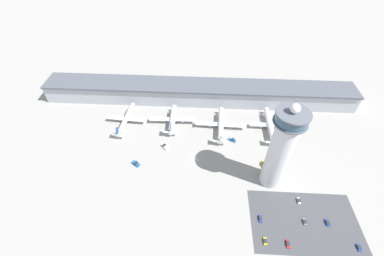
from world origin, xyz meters
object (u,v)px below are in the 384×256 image
Objects in this scene: car_yellow_taxi at (305,222)px; airplane_gate_charlie at (221,125)px; car_grey_coupe at (328,223)px; airplane_gate_alpha at (126,119)px; service_truck_baggage at (136,164)px; car_red_hatchback at (299,201)px; control_tower at (281,148)px; airplane_gate_delta at (270,125)px; car_white_wagon at (265,241)px; car_maroon_suv at (359,248)px; car_green_van at (288,244)px; airplane_gate_bravo at (173,119)px; service_truck_fuel at (264,165)px; car_silver_sedan at (260,219)px; service_truck_catering at (232,140)px; service_truck_water at (165,146)px.

airplane_gate_charlie is at bearing 121.73° from car_yellow_taxi.
airplane_gate_alpha is at bearing 150.12° from car_grey_coupe.
car_red_hatchback is at bearing -12.02° from service_truck_baggage.
control_tower reaches higher than car_red_hatchback.
airplane_gate_delta is at bearing 105.29° from car_grey_coupe.
car_yellow_taxi is 0.97× the size of car_white_wagon.
car_yellow_taxi reaches higher than car_maroon_suv.
airplane_gate_alpha is 147.72m from car_green_van.
airplane_gate_charlie is 9.57× the size of car_white_wagon.
car_green_van is (-38.80, -0.17, 0.02)m from car_maroon_suv.
airplane_gate_bravo is 81.15m from service_truck_fuel.
car_silver_sedan is (-13.28, 14.17, -0.01)m from car_green_van.
car_maroon_suv is 29.25m from car_yellow_taxi.
car_silver_sedan is at bearing 178.71° from car_yellow_taxi.
car_yellow_taxi reaches higher than car_silver_sedan.
airplane_gate_charlie reaches higher than car_green_van.
service_truck_baggage is at bearing 159.47° from car_maroon_suv.
car_maroon_suv is at bearing -50.99° from service_truck_fuel.
car_green_van is (-12.81, -13.58, -0.00)m from car_yellow_taxi.
service_truck_baggage is 1.37× the size of car_silver_sedan.
car_silver_sedan is (-8.22, -40.14, -0.56)m from service_truck_fuel.
service_truck_fuel reaches higher than car_red_hatchback.
airplane_gate_bravo is 120.07m from car_yellow_taxi.
car_grey_coupe is at bearing -50.77° from service_truck_catering.
control_tower reaches higher than car_grey_coupe.
service_truck_catering is at bearing 127.78° from car_red_hatchback.
service_truck_baggage is at bearing 149.27° from car_white_wagon.
car_maroon_suv is at bearing -46.42° from car_red_hatchback.
car_red_hatchback is (90.89, -40.87, -0.30)m from service_truck_water.
control_tower is 7.83× the size of service_truck_fuel.
control_tower reaches higher than car_silver_sedan.
control_tower is 93.26m from airplane_gate_bravo.
service_truck_catering reaches higher than car_maroon_suv.
airplane_gate_charlie reaches higher than car_red_hatchback.
airplane_gate_bravo reaches higher than service_truck_baggage.
airplane_gate_delta is at bearing 76.48° from service_truck_fuel.
airplane_gate_alpha is at bearing 147.53° from car_yellow_taxi.
car_silver_sedan is (-39.34, 0.38, -0.05)m from car_grey_coupe.
car_green_van is at bearing -39.60° from airplane_gate_alpha.
service_truck_baggage is (17.30, -43.32, -3.27)m from airplane_gate_alpha.
airplane_gate_bravo is at bearing 127.16° from car_silver_sedan.
car_red_hatchback is (8.40, -65.76, -3.65)m from airplane_gate_delta.
car_silver_sedan is (61.63, -81.30, -4.20)m from airplane_gate_bravo.
airplane_gate_delta is 99.41m from car_maroon_suv.
car_white_wagon is at bearing -102.32° from control_tower.
airplane_gate_bravo is (38.87, 1.33, 0.45)m from airplane_gate_alpha.
car_grey_coupe is at bearing -0.56° from car_silver_sedan.
service_truck_fuel is (-1.82, 11.72, -31.28)m from control_tower.
car_red_hatchback is at bearing -24.21° from service_truck_water.
car_white_wagon is at bearing -56.55° from airplane_gate_bravo.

